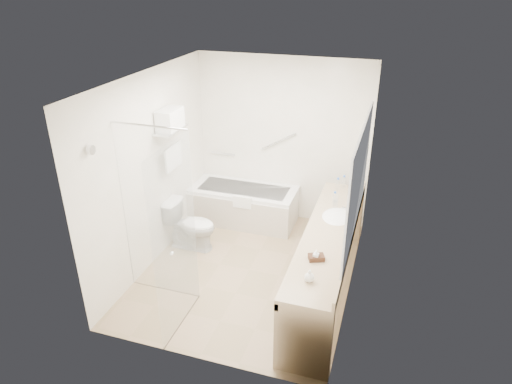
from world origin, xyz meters
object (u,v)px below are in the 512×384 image
(toilet, at_px, (191,225))
(amenity_basket, at_px, (316,257))
(water_bottle_left, at_px, (338,185))
(vanity_counter, at_px, (328,248))
(bathtub, at_px, (244,204))

(toilet, xyz_separation_m, amenity_basket, (1.94, -1.04, 0.53))
(amenity_basket, height_order, water_bottle_left, water_bottle_left)
(vanity_counter, height_order, toilet, vanity_counter)
(toilet, bearing_deg, vanity_counter, -101.99)
(vanity_counter, relative_size, amenity_basket, 16.75)
(toilet, distance_m, amenity_basket, 2.26)
(vanity_counter, bearing_deg, amenity_basket, -93.42)
(bathtub, xyz_separation_m, amenity_basket, (1.49, -1.98, 0.60))
(toilet, bearing_deg, amenity_basket, -117.43)
(amenity_basket, bearing_deg, vanity_counter, 86.58)
(toilet, relative_size, water_bottle_left, 3.80)
(vanity_counter, xyz_separation_m, water_bottle_left, (-0.08, 1.14, 0.29))
(bathtub, distance_m, vanity_counter, 2.09)
(vanity_counter, xyz_separation_m, amenity_basket, (-0.04, -0.59, 0.24))
(vanity_counter, xyz_separation_m, toilet, (-1.97, 0.45, -0.30))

